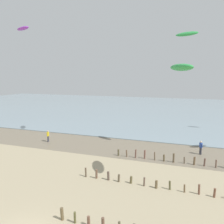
{
  "coord_description": "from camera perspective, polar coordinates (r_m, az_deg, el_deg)",
  "views": [
    {
      "loc": [
        9.21,
        -9.74,
        9.61
      ],
      "look_at": [
        2.0,
        10.46,
        6.27
      ],
      "focal_mm": 37.12,
      "sensor_mm": 36.0,
      "label": 1
    }
  ],
  "objects": [
    {
      "name": "wet_sand_strip",
      "position": [
        31.79,
        1.89,
        -8.74
      ],
      "size": [
        120.0,
        8.23,
        0.01
      ],
      "primitive_type": "cube",
      "color": "#7A6D59",
      "rests_on": "ground"
    },
    {
      "name": "kite_aloft_4",
      "position": [
        34.61,
        -21.1,
        18.65
      ],
      "size": [
        2.89,
        1.96,
        0.55
      ],
      "primitive_type": "ellipsoid",
      "rotation": [
        0.13,
        0.0,
        5.87
      ],
      "color": "purple"
    },
    {
      "name": "kite_aloft_1",
      "position": [
        30.61,
        17.94,
        17.83
      ],
      "size": [
        3.03,
        2.03,
        0.76
      ],
      "primitive_type": "ellipsoid",
      "rotation": [
        -0.38,
        0.0,
        2.75
      ],
      "color": "green"
    },
    {
      "name": "sea",
      "position": [
        69.26,
        11.82,
        0.74
      ],
      "size": [
        160.0,
        70.0,
        0.1
      ],
      "primitive_type": "cube",
      "color": "#7F939E",
      "rests_on": "ground"
    },
    {
      "name": "kite_aloft_2",
      "position": [
        20.05,
        16.7,
        10.48
      ],
      "size": [
        2.75,
        3.63,
        0.73
      ],
      "primitive_type": "ellipsoid",
      "rotation": [
        0.16,
        0.0,
        2.08
      ],
      "color": "green"
    },
    {
      "name": "person_by_waterline",
      "position": [
        35.49,
        -15.49,
        -5.64
      ],
      "size": [
        0.3,
        0.56,
        1.71
      ],
      "color": "#383842",
      "rests_on": "ground"
    },
    {
      "name": "groyne_mid",
      "position": [
        21.19,
        15.84,
        -17.32
      ],
      "size": [
        17.23,
        0.38,
        0.9
      ],
      "color": "brown",
      "rests_on": "ground"
    },
    {
      "name": "person_right_flank",
      "position": [
        30.87,
        21.02,
        -8.1
      ],
      "size": [
        0.38,
        0.5,
        1.71
      ],
      "color": "#383842",
      "rests_on": "ground"
    },
    {
      "name": "groyne_far",
      "position": [
        27.44,
        13.26,
        -10.88
      ],
      "size": [
        12.16,
        0.35,
        1.06
      ],
      "color": "brown",
      "rests_on": "ground"
    }
  ]
}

